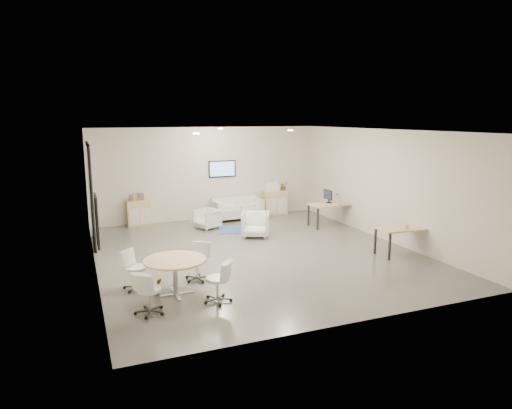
{
  "coord_description": "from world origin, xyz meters",
  "views": [
    {
      "loc": [
        -4.3,
        -10.77,
        3.53
      ],
      "look_at": [
        0.16,
        0.4,
        1.22
      ],
      "focal_mm": 32.0,
      "sensor_mm": 36.0,
      "label": 1
    }
  ],
  "objects": [
    {
      "name": "room_shell",
      "position": [
        0.0,
        0.0,
        1.6
      ],
      "size": [
        9.6,
        10.6,
        4.8
      ],
      "color": "#53514C",
      "rests_on": "ground"
    },
    {
      "name": "glass_door",
      "position": [
        -3.95,
        2.51,
        1.5
      ],
      "size": [
        0.09,
        1.9,
        2.85
      ],
      "color": "black",
      "rests_on": "room_shell"
    },
    {
      "name": "artwork",
      "position": [
        -3.97,
        -1.6,
        1.55
      ],
      "size": [
        0.05,
        0.54,
        1.04
      ],
      "color": "black",
      "rests_on": "room_shell"
    },
    {
      "name": "wall_tv",
      "position": [
        0.5,
        4.46,
        1.75
      ],
      "size": [
        0.98,
        0.06,
        0.58
      ],
      "color": "black",
      "rests_on": "room_shell"
    },
    {
      "name": "ceiling_spots",
      "position": [
        -0.2,
        0.83,
        3.18
      ],
      "size": [
        3.14,
        4.14,
        0.03
      ],
      "color": "#FFEAC6",
      "rests_on": "room_shell"
    },
    {
      "name": "sideboard_left",
      "position": [
        -2.44,
        4.28,
        0.42
      ],
      "size": [
        0.76,
        0.39,
        0.85
      ],
      "color": "tan",
      "rests_on": "room_shell"
    },
    {
      "name": "sideboard_right",
      "position": [
        2.44,
        4.26,
        0.44
      ],
      "size": [
        0.89,
        0.43,
        0.89
      ],
      "color": "tan",
      "rests_on": "room_shell"
    },
    {
      "name": "books",
      "position": [
        -2.48,
        4.28,
        0.96
      ],
      "size": [
        0.44,
        0.14,
        0.22
      ],
      "color": "red",
      "rests_on": "sideboard_left"
    },
    {
      "name": "printer",
      "position": [
        2.32,
        4.26,
        1.05
      ],
      "size": [
        0.51,
        0.45,
        0.33
      ],
      "rotation": [
        0.0,
        0.0,
        -0.12
      ],
      "color": "white",
      "rests_on": "sideboard_right"
    },
    {
      "name": "loveseat",
      "position": [
        0.89,
        4.07,
        0.35
      ],
      "size": [
        1.74,
        0.93,
        0.64
      ],
      "rotation": [
        0.0,
        0.0,
        0.05
      ],
      "color": "silver",
      "rests_on": "room_shell"
    },
    {
      "name": "blue_rug",
      "position": [
        0.49,
        2.54,
        0.01
      ],
      "size": [
        1.58,
        1.24,
        0.01
      ],
      "primitive_type": "cube",
      "rotation": [
        0.0,
        0.0,
        -0.24
      ],
      "color": "#32529B",
      "rests_on": "room_shell"
    },
    {
      "name": "armchair_left",
      "position": [
        -0.45,
        3.1,
        0.35
      ],
      "size": [
        0.84,
        0.87,
        0.69
      ],
      "primitive_type": "imported",
      "rotation": [
        0.0,
        0.0,
        -1.16
      ],
      "color": "silver",
      "rests_on": "room_shell"
    },
    {
      "name": "armchair_right",
      "position": [
        0.61,
        1.57,
        0.41
      ],
      "size": [
        1.04,
        1.01,
        0.82
      ],
      "primitive_type": "imported",
      "rotation": [
        0.0,
        0.0,
        -0.43
      ],
      "color": "silver",
      "rests_on": "room_shell"
    },
    {
      "name": "desk_rear",
      "position": [
        3.43,
        1.93,
        0.67
      ],
      "size": [
        1.47,
        0.78,
        0.75
      ],
      "rotation": [
        0.0,
        0.0,
        0.04
      ],
      "color": "tan",
      "rests_on": "room_shell"
    },
    {
      "name": "desk_front",
      "position": [
        3.51,
        -1.52,
        0.65
      ],
      "size": [
        1.42,
        0.77,
        0.72
      ],
      "rotation": [
        0.0,
        0.0,
        -0.06
      ],
      "color": "tan",
      "rests_on": "room_shell"
    },
    {
      "name": "monitor",
      "position": [
        3.38,
        2.08,
        0.98
      ],
      "size": [
        0.2,
        0.5,
        0.44
      ],
      "color": "black",
      "rests_on": "desk_rear"
    },
    {
      "name": "round_table",
      "position": [
        -2.58,
        -2.09,
        0.67
      ],
      "size": [
        1.24,
        1.24,
        0.75
      ],
      "color": "tan",
      "rests_on": "room_shell"
    },
    {
      "name": "meeting_chairs",
      "position": [
        -2.58,
        -2.09,
        0.41
      ],
      "size": [
        2.2,
        2.2,
        0.82
      ],
      "color": "white",
      "rests_on": "room_shell"
    },
    {
      "name": "plant_cabinet",
      "position": [
        2.78,
        4.24,
        1.01
      ],
      "size": [
        0.37,
        0.39,
        0.24
      ],
      "primitive_type": "imported",
      "rotation": [
        0.0,
        0.0,
        0.41
      ],
      "color": "#3F7F3F",
      "rests_on": "sideboard_right"
    },
    {
      "name": "plant_floor",
      "position": [
        -2.91,
        -1.89,
        0.07
      ],
      "size": [
        0.19,
        0.34,
        0.15
      ],
      "primitive_type": "imported",
      "rotation": [
        0.0,
        0.0,
        0.02
      ],
      "color": "#3F7F3F",
      "rests_on": "room_shell"
    },
    {
      "name": "cup",
      "position": [
        3.47,
        -1.67,
        0.78
      ],
      "size": [
        0.13,
        0.1,
        0.12
      ],
      "primitive_type": "imported",
      "rotation": [
        0.0,
        0.0,
        -0.08
      ],
      "color": "white",
      "rests_on": "desk_front"
    }
  ]
}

